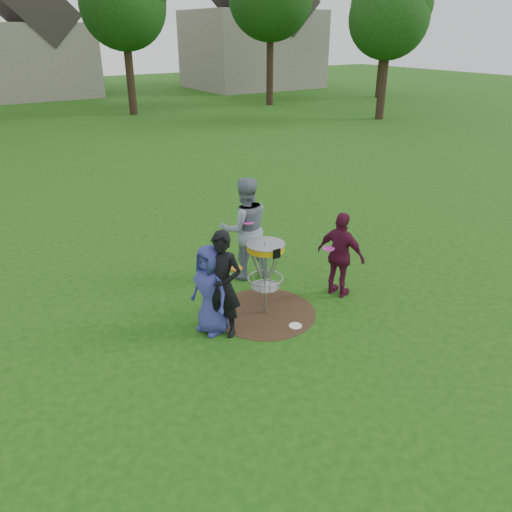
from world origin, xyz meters
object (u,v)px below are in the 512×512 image
player_grey (245,229)px  player_maroon (341,255)px  player_black (222,285)px  disc_golf_basket (266,261)px  player_blue (211,290)px

player_grey → player_maroon: player_grey is taller
player_black → player_maroon: bearing=52.2°
player_grey → disc_golf_basket: bearing=85.8°
player_blue → player_grey: (1.53, 1.43, 0.26)m
disc_golf_basket → player_grey: bearing=71.8°
player_blue → player_black: bearing=21.3°
player_blue → disc_golf_basket: (1.05, -0.02, 0.25)m
player_black → disc_golf_basket: (0.93, 0.16, 0.12)m
player_grey → player_blue: bearing=57.1°
player_grey → player_maroon: bearing=137.4°
player_maroon → player_black: bearing=71.0°
player_blue → player_grey: 2.11m
player_grey → player_black: bearing=62.8°
player_maroon → player_blue: bearing=67.1°
player_blue → player_black: size_ratio=0.86×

